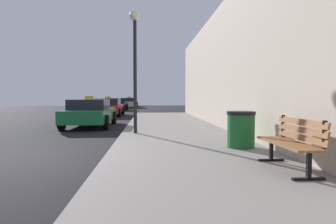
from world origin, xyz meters
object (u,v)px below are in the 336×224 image
street_lamp (135,49)px  car_red (108,107)px  bench (293,140)px  car_green (90,113)px  car_black (117,104)px  car_white (131,102)px  car_silver (130,103)px  trash_bin (241,129)px

street_lamp → car_red: size_ratio=0.91×
bench → car_green: bearing=120.1°
car_black → car_white: 13.93m
bench → car_silver: (-4.86, 31.88, -0.01)m
car_green → street_lamp: bearing=-58.3°
trash_bin → car_red: bearing=110.1°
street_lamp → car_white: (-2.25, 34.02, -2.37)m
car_white → bench: bearing=-82.5°
street_lamp → car_green: 4.92m
bench → car_silver: size_ratio=0.33×
trash_bin → street_lamp: street_lamp is taller
car_green → car_silver: (0.31, 23.09, 0.00)m
street_lamp → car_green: (-2.26, 3.67, -2.36)m
car_red → car_black: size_ratio=1.11×
bench → street_lamp: (-2.91, 5.12, 2.35)m
car_green → car_black: 16.43m
trash_bin → car_red: 15.06m
bench → car_black: car_black is taller
car_green → car_white: bearing=90.0°
trash_bin → car_silver: (-4.66, 29.74, 0.05)m
car_black → car_silver: (0.82, 6.67, 0.00)m
car_black → bench: bearing=-77.3°
bench → car_white: bearing=97.2°
trash_bin → car_silver: 30.10m
car_silver → car_white: 7.26m
car_green → car_red: bearing=91.5°
car_white → trash_bin: bearing=-82.4°
trash_bin → car_green: (-4.97, 6.65, 0.05)m
trash_bin → car_black: bearing=103.4°
street_lamp → car_black: bearing=97.9°
bench → car_white: size_ratio=0.38×
car_black → car_silver: size_ratio=0.90×
car_green → car_white: 30.34m
car_silver → car_white: car_silver is taller
car_black → car_silver: car_silver is taller
car_red → car_white: (0.21, 22.85, -0.00)m
trash_bin → car_green: size_ratio=0.21×
car_silver → car_green: bearing=-90.8°
car_white → car_silver: bearing=-87.6°
car_green → car_black: size_ratio=1.05×
car_white → street_lamp: bearing=-86.2°
street_lamp → car_red: street_lamp is taller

